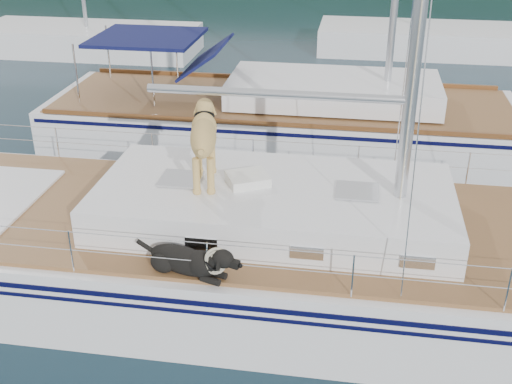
# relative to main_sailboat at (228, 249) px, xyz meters

# --- Properties ---
(ground) EXTENTS (120.00, 120.00, 0.00)m
(ground) POSITION_rel_main_sailboat_xyz_m (-0.09, 0.00, -0.68)
(ground) COLOR black
(ground) RESTS_ON ground
(main_sailboat) EXTENTS (12.00, 3.85, 14.01)m
(main_sailboat) POSITION_rel_main_sailboat_xyz_m (0.00, 0.00, 0.00)
(main_sailboat) COLOR white
(main_sailboat) RESTS_ON ground
(neighbor_sailboat) EXTENTS (11.00, 3.50, 13.30)m
(neighbor_sailboat) POSITION_rel_main_sailboat_xyz_m (0.20, 6.07, -0.06)
(neighbor_sailboat) COLOR white
(neighbor_sailboat) RESTS_ON ground
(bg_boat_west) EXTENTS (8.00, 3.00, 11.65)m
(bg_boat_west) POSITION_rel_main_sailboat_xyz_m (-8.09, 14.00, -0.24)
(bg_boat_west) COLOR white
(bg_boat_west) RESTS_ON ground
(bg_boat_center) EXTENTS (7.20, 3.00, 11.65)m
(bg_boat_center) POSITION_rel_main_sailboat_xyz_m (3.91, 16.00, -0.23)
(bg_boat_center) COLOR white
(bg_boat_center) RESTS_ON ground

